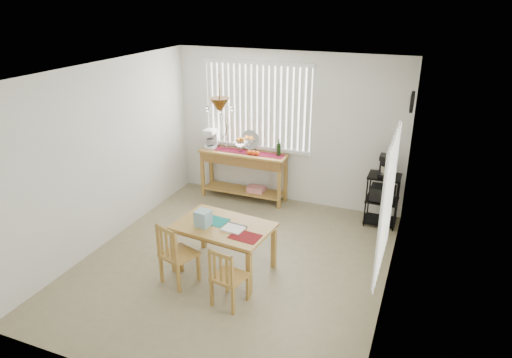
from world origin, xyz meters
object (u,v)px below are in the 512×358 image
at_px(chair_right, 228,277).
at_px(cart_items, 386,166).
at_px(sideboard, 244,164).
at_px(wire_cart, 383,195).
at_px(chair_left, 177,255).
at_px(dining_table, 224,230).

bearing_deg(chair_right, cart_items, 63.38).
bearing_deg(sideboard, wire_cart, -2.44).
bearing_deg(sideboard, cart_items, -2.23).
height_order(sideboard, cart_items, cart_items).
distance_m(wire_cart, chair_right, 3.10).
bearing_deg(wire_cart, chair_right, -116.70).
relative_size(sideboard, chair_right, 2.01).
xyz_separation_m(chair_left, chair_right, (0.79, -0.17, -0.03)).
distance_m(sideboard, cart_items, 2.44).
distance_m(wire_cart, dining_table, 2.74).
xyz_separation_m(sideboard, dining_table, (0.65, -2.20, -0.07)).
bearing_deg(sideboard, chair_left, -85.03).
xyz_separation_m(cart_items, dining_table, (-1.76, -2.10, -0.41)).
xyz_separation_m(sideboard, chair_right, (1.02, -2.87, -0.28)).
xyz_separation_m(sideboard, wire_cart, (2.41, -0.10, -0.16)).
relative_size(sideboard, dining_table, 1.19).
height_order(chair_left, chair_right, chair_left).
relative_size(wire_cart, chair_right, 1.08).
distance_m(cart_items, chair_left, 3.45).
height_order(wire_cart, chair_right, wire_cart).
relative_size(chair_left, chair_right, 1.08).
bearing_deg(dining_table, cart_items, 50.09).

